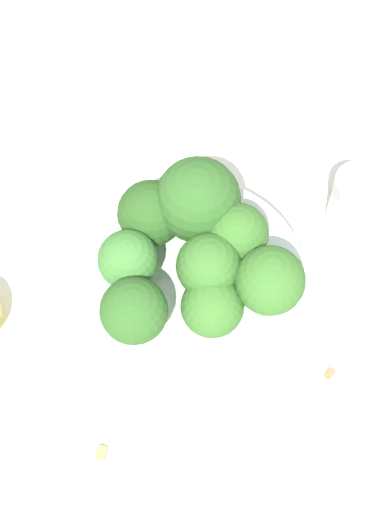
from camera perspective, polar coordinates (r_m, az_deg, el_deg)
ground_plane at (r=0.60m, az=0.00°, el=-3.09°), size 3.00×3.00×0.00m
bowl at (r=0.58m, az=0.00°, el=-2.31°), size 0.15×0.15×0.04m
broccoli_floret_0 at (r=0.53m, az=1.13°, el=-0.74°), size 0.04×0.04×0.06m
broccoli_floret_1 at (r=0.54m, az=-4.28°, el=-0.16°), size 0.04×0.04×0.05m
broccoli_floret_2 at (r=0.55m, az=-2.76°, el=2.78°), size 0.04×0.04×0.05m
broccoli_floret_3 at (r=0.55m, az=0.39°, el=3.70°), size 0.06×0.06×0.07m
broccoli_floret_4 at (r=0.52m, az=5.21°, el=-1.75°), size 0.04×0.04×0.06m
broccoli_floret_5 at (r=0.52m, az=-3.89°, el=-3.75°), size 0.04×0.04×0.06m
broccoli_floret_6 at (r=0.53m, az=1.36°, el=-3.43°), size 0.04×0.04×0.05m
broccoli_floret_7 at (r=0.54m, az=3.01°, el=1.34°), size 0.04×0.04×0.05m
pepper_shaker at (r=0.61m, az=10.63°, el=3.55°), size 0.03×0.03×0.06m
almond_crumb_0 at (r=0.59m, az=9.18°, el=-7.71°), size 0.01×0.01×0.01m
almond_crumb_1 at (r=0.65m, az=9.58°, el=4.25°), size 0.01×0.01×0.01m
almond_crumb_2 at (r=0.57m, az=-6.09°, el=-12.90°), size 0.01×0.01×0.01m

